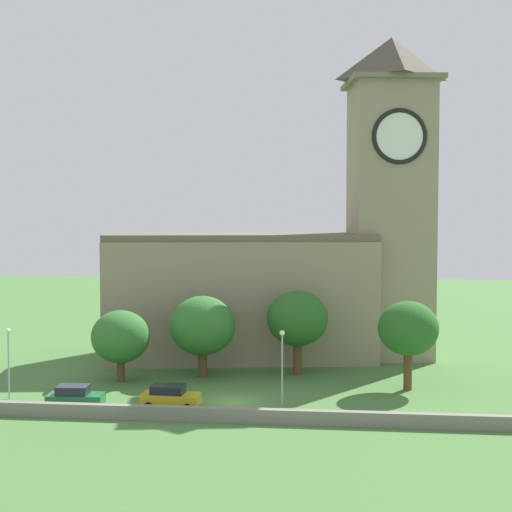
{
  "coord_description": "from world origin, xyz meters",
  "views": [
    {
      "loc": [
        8.53,
        -61.07,
        15.79
      ],
      "look_at": [
        1.05,
        7.27,
        11.62
      ],
      "focal_mm": 53.31,
      "sensor_mm": 36.0,
      "label": 1
    }
  ],
  "objects": [
    {
      "name": "ground_plane",
      "position": [
        0.0,
        15.0,
        0.0
      ],
      "size": [
        200.0,
        200.0,
        0.0
      ],
      "primitive_type": "plane",
      "color": "#477538"
    },
    {
      "name": "church",
      "position": [
        3.84,
        19.89,
        10.5
      ],
      "size": [
        35.9,
        15.35,
        34.02
      ],
      "color": "gray",
      "rests_on": "ground"
    },
    {
      "name": "quay_barrier",
      "position": [
        0.0,
        -5.91,
        0.54
      ],
      "size": [
        54.54,
        0.7,
        1.07
      ],
      "primitive_type": "cube",
      "color": "gray",
      "rests_on": "ground"
    },
    {
      "name": "car_green",
      "position": [
        -12.24,
        -3.5,
        0.95
      ],
      "size": [
        4.51,
        2.53,
        1.88
      ],
      "color": "#1E6B38",
      "rests_on": "ground"
    },
    {
      "name": "car_yellow",
      "position": [
        -4.77,
        -2.52,
        0.95
      ],
      "size": [
        4.68,
        2.4,
        1.88
      ],
      "color": "gold",
      "rests_on": "ground"
    },
    {
      "name": "streetlamp_west_end",
      "position": [
        -18.88,
        -0.91,
        4.06
      ],
      "size": [
        0.44,
        0.44,
        5.94
      ],
      "color": "#9EA0A5",
      "rests_on": "ground"
    },
    {
      "name": "streetlamp_west_mid",
      "position": [
        4.04,
        -0.64,
        4.18
      ],
      "size": [
        0.44,
        0.44,
        6.14
      ],
      "color": "#9EA0A5",
      "rests_on": "ground"
    },
    {
      "name": "tree_by_tower",
      "position": [
        -11.36,
        6.28,
        4.15
      ],
      "size": [
        5.37,
        5.37,
        6.59
      ],
      "color": "brown",
      "rests_on": "ground"
    },
    {
      "name": "tree_riverside_west",
      "position": [
        14.61,
        5.86,
        5.41
      ],
      "size": [
        5.3,
        5.3,
        7.85
      ],
      "color": "brown",
      "rests_on": "ground"
    },
    {
      "name": "tree_riverside_east",
      "position": [
        -4.22,
        9.02,
        4.88
      ],
      "size": [
        6.22,
        6.22,
        7.71
      ],
      "color": "brown",
      "rests_on": "ground"
    },
    {
      "name": "tree_churchyard",
      "position": [
        4.63,
        11.02,
        5.4
      ],
      "size": [
        5.86,
        5.86,
        8.08
      ],
      "color": "brown",
      "rests_on": "ground"
    }
  ]
}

